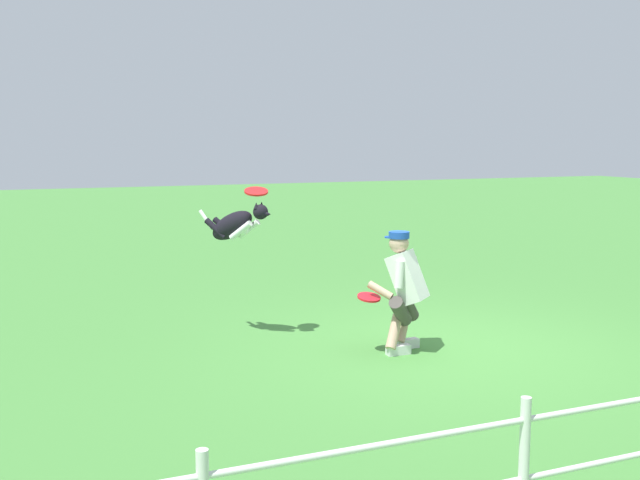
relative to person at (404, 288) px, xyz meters
The scene contains 5 objects.
ground_plane 0.87m from the person, 167.13° to the left, with size 60.00×60.00×0.00m, color #45863A.
person is the anchor object (origin of this frame).
dog 2.04m from the person, 41.17° to the right, with size 0.67×0.81×0.53m.
frisbee_flying 1.97m from the person, 41.87° to the right, with size 0.27×0.27×0.02m, color red.
frisbee_held 0.40m from the person, 10.26° to the right, with size 0.25×0.25×0.02m, color red.
Camera 1 is at (4.43, 6.85, 2.27)m, focal length 42.65 mm.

